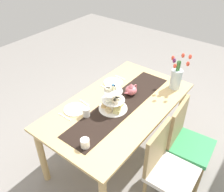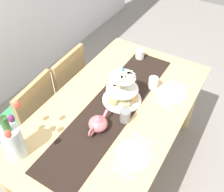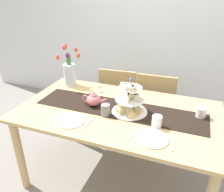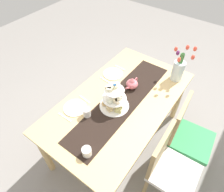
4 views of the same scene
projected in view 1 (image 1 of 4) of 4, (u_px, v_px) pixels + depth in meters
The scene contains 17 objects.
ground_plane at pixel (118, 153), 3.06m from camera, with size 8.00×8.00×0.00m, color gray.
dining_table at pixel (119, 111), 2.66m from camera, with size 1.71×0.97×0.78m.
chair_left at pixel (186, 139), 2.56m from camera, with size 0.45×0.45×0.91m.
chair_right at pixel (166, 167), 2.27m from camera, with size 0.43×0.43×0.91m.
table_runner at pixel (121, 105), 2.59m from camera, with size 1.47×0.34×0.00m, color black.
tiered_cake_stand at pixel (113, 101), 2.47m from camera, with size 0.30×0.30×0.30m.
teapot at pixel (131, 90), 2.71m from camera, with size 0.24×0.13×0.14m.
tulip_vase at pixel (177, 77), 2.77m from camera, with size 0.22×0.25×0.43m.
cream_jug at pixel (85, 143), 2.09m from camera, with size 0.08×0.08×0.09m, color white.
dinner_plate_left at pixel (113, 82), 2.93m from camera, with size 0.23×0.23×0.01m, color white.
fork_left at pixel (120, 78), 3.03m from camera, with size 0.02×0.15×0.01m, color silver.
knife_left at pixel (106, 88), 2.84m from camera, with size 0.01×0.17×0.01m, color silver.
dinner_plate_right at pixel (75, 109), 2.52m from camera, with size 0.23×0.23×0.01m, color white.
fork_right at pixel (84, 103), 2.61m from camera, with size 0.02×0.15×0.01m, color silver.
knife_right at pixel (65, 117), 2.42m from camera, with size 0.01×0.17×0.01m, color silver.
mug_grey at pixel (114, 93), 2.67m from camera, with size 0.08×0.08×0.10m, color slate.
mug_white_text at pixel (86, 112), 2.41m from camera, with size 0.08×0.08×0.10m, color white.
Camera 1 is at (1.67, 1.20, 2.37)m, focal length 39.02 mm.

